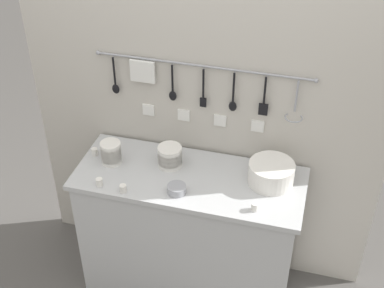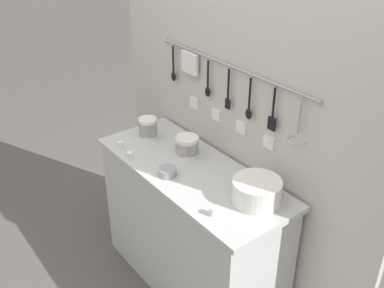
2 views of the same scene
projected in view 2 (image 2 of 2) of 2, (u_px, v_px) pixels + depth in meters
ground_plane at (191, 280)px, 2.96m from camera, size 20.00×20.00×0.00m
counter at (191, 229)px, 2.74m from camera, size 1.28×0.51×0.87m
back_wall at (230, 138)px, 2.63m from camera, size 2.08×0.11×1.94m
bowl_stack_tall_left at (148, 128)px, 2.82m from camera, size 0.12×0.12×0.13m
bowl_stack_short_front at (187, 146)px, 2.63m from camera, size 0.14×0.14×0.12m
plate_stack at (257, 191)px, 2.24m from camera, size 0.25×0.25×0.12m
steel_mixing_bowl at (167, 172)px, 2.46m from camera, size 0.10×0.10×0.04m
cup_centre at (143, 126)px, 2.94m from camera, size 0.04×0.04×0.04m
cup_by_caddy at (130, 155)px, 2.61m from camera, size 0.04×0.04×0.04m
cup_back_left at (120, 145)px, 2.72m from camera, size 0.04×0.04×0.04m
cup_mid_row at (213, 212)px, 2.16m from camera, size 0.04×0.04×0.04m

